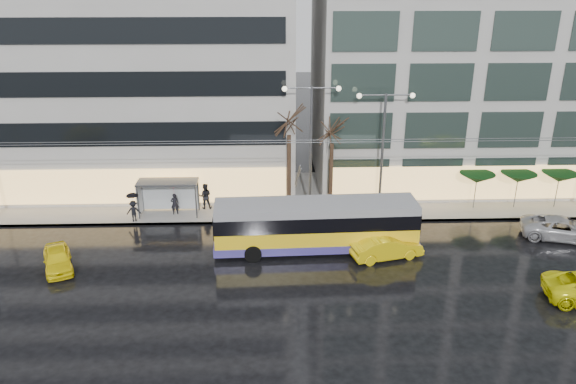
{
  "coord_description": "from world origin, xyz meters",
  "views": [
    {
      "loc": [
        -0.73,
        -26.26,
        16.43
      ],
      "look_at": [
        0.24,
        5.0,
        3.94
      ],
      "focal_mm": 35.0,
      "sensor_mm": 36.0,
      "label": 1
    }
  ],
  "objects_px": {
    "trolleybus": "(316,227)",
    "bus_shelter": "(163,190)",
    "street_lamp_near": "(311,133)",
    "taxi_a": "(58,259)"
  },
  "relations": [
    {
      "from": "bus_shelter",
      "to": "street_lamp_near",
      "type": "distance_m",
      "value": 11.14
    },
    {
      "from": "trolleybus",
      "to": "taxi_a",
      "type": "xyz_separation_m",
      "value": [
        -15.27,
        -1.93,
        -0.93
      ]
    },
    {
      "from": "bus_shelter",
      "to": "taxi_a",
      "type": "xyz_separation_m",
      "value": [
        -4.92,
        -7.56,
        -1.32
      ]
    },
    {
      "from": "trolleybus",
      "to": "bus_shelter",
      "type": "height_order",
      "value": "trolleybus"
    },
    {
      "from": "street_lamp_near",
      "to": "bus_shelter",
      "type": "bearing_deg",
      "value": -179.37
    },
    {
      "from": "trolleybus",
      "to": "street_lamp_near",
      "type": "xyz_separation_m",
      "value": [
        0.03,
        5.75,
        4.42
      ]
    },
    {
      "from": "bus_shelter",
      "to": "taxi_a",
      "type": "bearing_deg",
      "value": -123.05
    },
    {
      "from": "street_lamp_near",
      "to": "trolleybus",
      "type": "bearing_deg",
      "value": -90.33
    },
    {
      "from": "trolleybus",
      "to": "bus_shelter",
      "type": "xyz_separation_m",
      "value": [
        -10.35,
        5.63,
        0.39
      ]
    },
    {
      "from": "bus_shelter",
      "to": "street_lamp_near",
      "type": "xyz_separation_m",
      "value": [
        10.38,
        0.11,
        4.03
      ]
    }
  ]
}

